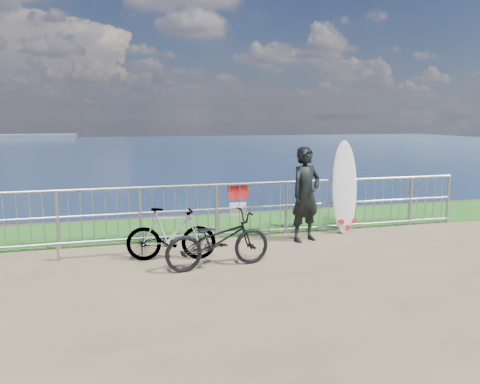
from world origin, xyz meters
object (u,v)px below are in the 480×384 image
object	(u,v)px
surfboard	(345,190)
bicycle_far	(171,234)
surfer	(306,194)
bicycle_near	(218,240)

from	to	relation	value
surfboard	bicycle_far	bearing A→B (deg)	-165.02
surfer	bicycle_far	world-z (taller)	surfer
bicycle_near	bicycle_far	distance (m)	0.93
surfer	surfboard	xyz separation A→B (m)	(1.07, 0.43, -0.03)
bicycle_near	bicycle_far	bearing A→B (deg)	40.27
surfer	surfboard	size ratio (longest dim) A/B	0.95
surfboard	bicycle_near	world-z (taller)	surfboard
surfboard	bicycle_far	size ratio (longest dim) A/B	1.29
surfer	bicycle_near	xyz separation A→B (m)	(-2.04, -1.20, -0.47)
bicycle_far	surfboard	bearing A→B (deg)	-65.33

